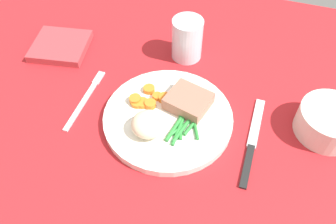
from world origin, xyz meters
The scene contains 11 objects.
dining_table centered at (0.00, 0.00, 1.00)cm, with size 120.00×90.00×2.00cm.
dinner_plate centered at (-2.95, -3.59, 2.80)cm, with size 24.68×24.68×1.60cm, color white.
meat_portion centered at (0.38, 0.29, 4.88)cm, with size 7.81×6.96×2.56cm, color #A86B56.
mashed_potatoes centered at (-5.17, -8.03, 5.44)cm, with size 6.33×6.15×3.69cm, color beige.
carrot_slices centered at (-7.96, -1.39, 4.10)cm, with size 7.55×6.44×1.27cm.
green_beans centered at (0.62, -5.53, 3.93)cm, with size 5.94×8.72×0.74cm.
fork centered at (-20.58, -3.85, 2.20)cm, with size 1.44×16.60×0.40cm.
knife centered at (13.34, -3.88, 2.20)cm, with size 1.70×20.50×0.64cm.
water_glass centered at (-4.79, 15.59, 6.02)cm, with size 6.69×6.69×9.35cm.
salad_bowl centered at (25.77, 3.20, 5.04)cm, with size 11.54×11.54×5.39cm.
napkin centered at (-32.91, 8.81, 2.86)cm, with size 12.13×11.41×1.72cm, color #B2383D.
Camera 1 is at (9.88, -43.18, 55.26)cm, focal length 37.43 mm.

